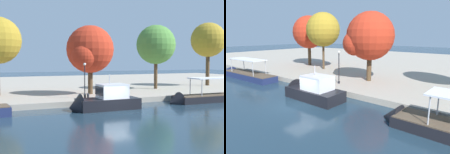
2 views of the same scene
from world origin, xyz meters
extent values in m
plane|color=#1E3342|center=(0.00, 0.00, 0.00)|extent=(220.00, 220.00, 0.00)
cube|color=#A39989|center=(0.00, 32.73, 0.33)|extent=(120.00, 55.00, 0.65)
cube|color=black|center=(-0.26, 2.39, 0.41)|extent=(6.57, 2.93, 1.53)
cone|color=black|center=(-3.94, 2.39, 0.41)|extent=(1.20, 2.78, 2.78)
cube|color=white|center=(0.23, 2.39, 1.93)|extent=(2.95, 2.34, 1.51)
cube|color=black|center=(-0.92, 2.39, 2.01)|extent=(0.79, 2.20, 0.91)
cylinder|color=silver|center=(-0.09, 2.39, 3.22)|extent=(0.08, 0.08, 1.05)
cube|color=black|center=(14.96, 2.66, 0.14)|extent=(11.86, 2.95, 1.35)
cone|color=black|center=(8.55, 2.74, 0.14)|extent=(1.43, 2.54, 2.52)
cube|color=brown|center=(14.96, 2.66, 0.86)|extent=(11.62, 2.81, 0.08)
cylinder|color=#B2B2B7|center=(11.70, 1.58, 1.91)|extent=(0.10, 0.10, 2.03)
cylinder|color=#B2B2B7|center=(11.72, 3.82, 1.91)|extent=(0.10, 0.10, 2.03)
cube|color=silver|center=(14.96, 2.66, 2.98)|extent=(7.36, 2.67, 0.12)
cylinder|color=#2D2D33|center=(-1.66, 5.90, 0.94)|extent=(0.26, 0.26, 0.57)
sphere|color=#2D2D33|center=(-1.66, 5.90, 1.30)|extent=(0.29, 0.29, 0.29)
cylinder|color=#2D2D33|center=(-1.36, 5.64, 0.94)|extent=(0.27, 0.27, 0.58)
sphere|color=#2D2D33|center=(-1.36, 5.64, 1.31)|extent=(0.30, 0.30, 0.30)
cylinder|color=black|center=(-1.09, 7.59, 2.63)|extent=(0.12, 0.12, 3.95)
sphere|color=white|center=(-1.09, 7.59, 4.75)|extent=(0.33, 0.33, 0.33)
cylinder|color=black|center=(-1.09, 7.59, 0.80)|extent=(0.26, 0.26, 0.30)
cylinder|color=#4C3823|center=(13.30, 14.44, 3.02)|extent=(0.56, 0.56, 4.74)
sphere|color=#4C8438|center=(13.30, 14.44, 7.75)|extent=(6.29, 6.29, 6.29)
sphere|color=#4C8438|center=(13.92, 15.68, 7.97)|extent=(3.09, 3.09, 3.09)
sphere|color=#4C8438|center=(13.19, 13.88, 8.59)|extent=(3.79, 3.79, 3.79)
cylinder|color=#4C3823|center=(25.37, 16.01, 3.62)|extent=(0.68, 0.68, 5.94)
sphere|color=olive|center=(25.37, 16.01, 8.94)|extent=(6.24, 6.24, 6.24)
sphere|color=olive|center=(26.08, 16.89, 8.00)|extent=(3.40, 3.40, 3.40)
sphere|color=olive|center=(24.95, 16.95, 9.32)|extent=(2.81, 2.81, 2.81)
cylinder|color=#4C3823|center=(1.04, 11.50, 2.48)|extent=(0.66, 0.66, 3.66)
sphere|color=#B22D19|center=(1.04, 11.50, 6.72)|extent=(6.43, 6.43, 6.43)
sphere|color=#B22D19|center=(-0.34, 10.00, 5.79)|extent=(3.29, 3.29, 3.29)
sphere|color=#B22D19|center=(2.25, 12.63, 6.72)|extent=(3.22, 3.22, 3.22)
sphere|color=olive|center=(-10.04, 14.37, 7.30)|extent=(4.06, 4.06, 4.06)
sphere|color=olive|center=(-9.16, 14.50, 7.46)|extent=(2.84, 2.84, 2.84)
camera|label=1|loc=(-12.82, -26.85, 5.21)|focal=48.18mm
camera|label=2|loc=(15.10, -12.08, 6.90)|focal=32.18mm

